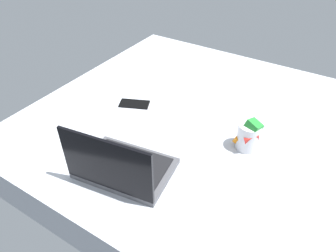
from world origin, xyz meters
The scene contains 4 objects.
bed_mattress centered at (0.00, 0.00, 9.00)cm, with size 180.00×140.00×18.00cm, color #B7BCC6.
laptop centered at (24.33, 46.43, 22.41)cm, with size 36.00×27.56×23.00cm.
snack_cup centered at (-7.83, 8.16, 24.04)cm, with size 10.32×10.05×14.01cm.
cell_phone centered at (48.23, 7.41, 18.40)cm, with size 6.80×14.00×0.80cm, color black.
Camera 1 is at (-31.08, 104.04, 101.15)cm, focal length 33.50 mm.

